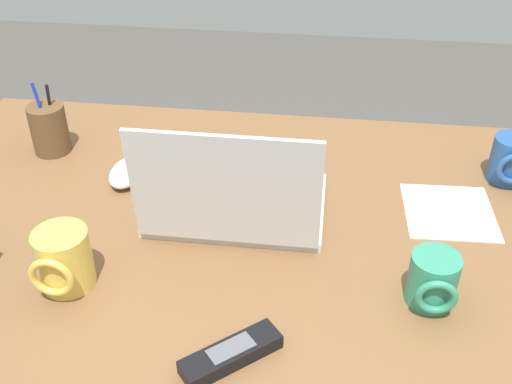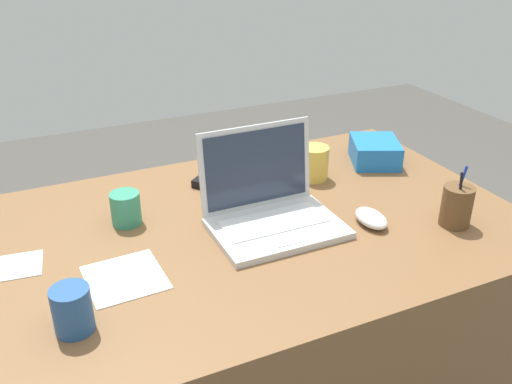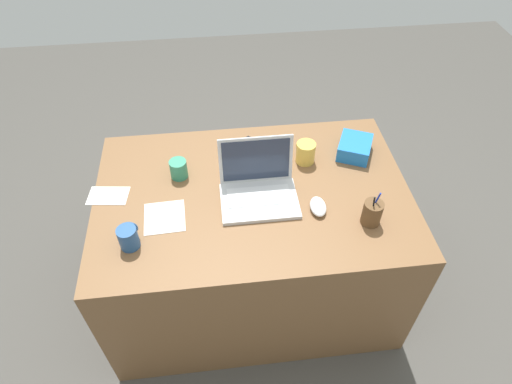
{
  "view_description": "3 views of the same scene",
  "coord_description": "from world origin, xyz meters",
  "px_view_note": "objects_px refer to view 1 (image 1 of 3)",
  "views": [
    {
      "loc": [
        -0.14,
        0.89,
        1.46
      ],
      "look_at": [
        -0.02,
        -0.01,
        0.82
      ],
      "focal_mm": 43.37,
      "sensor_mm": 36.0,
      "label": 1
    },
    {
      "loc": [
        -0.55,
        -1.18,
        1.49
      ],
      "look_at": [
        -0.01,
        -0.0,
        0.84
      ],
      "focal_mm": 39.3,
      "sensor_mm": 36.0,
      "label": 2
    },
    {
      "loc": [
        -0.14,
        -1.35,
        2.14
      ],
      "look_at": [
        0.01,
        -0.04,
        0.78
      ],
      "focal_mm": 30.92,
      "sensor_mm": 36.0,
      "label": 3
    }
  ],
  "objects_px": {
    "laptop": "(234,200)",
    "coffee_mug_spare": "(510,160)",
    "pen_holder": "(49,129)",
    "computer_mouse": "(127,172)",
    "coffee_mug_tall": "(63,260)",
    "cordless_phone": "(231,354)",
    "coffee_mug_white": "(433,281)"
  },
  "relations": [
    {
      "from": "laptop",
      "to": "coffee_mug_spare",
      "type": "relative_size",
      "value": 3.4
    },
    {
      "from": "coffee_mug_spare",
      "to": "pen_holder",
      "type": "height_order",
      "value": "pen_holder"
    },
    {
      "from": "computer_mouse",
      "to": "coffee_mug_tall",
      "type": "xyz_separation_m",
      "value": [
        0.01,
        0.32,
        0.03
      ]
    },
    {
      "from": "coffee_mug_tall",
      "to": "laptop",
      "type": "bearing_deg",
      "value": -140.61
    },
    {
      "from": "computer_mouse",
      "to": "coffee_mug_tall",
      "type": "relative_size",
      "value": 1.09
    },
    {
      "from": "coffee_mug_tall",
      "to": "cordless_phone",
      "type": "bearing_deg",
      "value": 157.43
    },
    {
      "from": "computer_mouse",
      "to": "coffee_mug_tall",
      "type": "distance_m",
      "value": 0.32
    },
    {
      "from": "coffee_mug_tall",
      "to": "pen_holder",
      "type": "relative_size",
      "value": 0.63
    },
    {
      "from": "computer_mouse",
      "to": "cordless_phone",
      "type": "relative_size",
      "value": 0.78
    },
    {
      "from": "coffee_mug_white",
      "to": "pen_holder",
      "type": "xyz_separation_m",
      "value": [
        0.79,
        -0.37,
        0.01
      ]
    },
    {
      "from": "cordless_phone",
      "to": "coffee_mug_white",
      "type": "bearing_deg",
      "value": -151.87
    },
    {
      "from": "coffee_mug_spare",
      "to": "coffee_mug_tall",
      "type": "bearing_deg",
      "value": 27.92
    },
    {
      "from": "cordless_phone",
      "to": "computer_mouse",
      "type": "bearing_deg",
      "value": -56.59
    },
    {
      "from": "laptop",
      "to": "cordless_phone",
      "type": "distance_m",
      "value": 0.33
    },
    {
      "from": "computer_mouse",
      "to": "pen_holder",
      "type": "distance_m",
      "value": 0.22
    },
    {
      "from": "laptop",
      "to": "coffee_mug_spare",
      "type": "height_order",
      "value": "laptop"
    },
    {
      "from": "coffee_mug_spare",
      "to": "cordless_phone",
      "type": "relative_size",
      "value": 0.67
    },
    {
      "from": "laptop",
      "to": "pen_holder",
      "type": "bearing_deg",
      "value": -24.89
    },
    {
      "from": "coffee_mug_spare",
      "to": "pen_holder",
      "type": "relative_size",
      "value": 0.59
    },
    {
      "from": "laptop",
      "to": "coffee_mug_spare",
      "type": "bearing_deg",
      "value": -158.43
    },
    {
      "from": "laptop",
      "to": "coffee_mug_white",
      "type": "xyz_separation_m",
      "value": [
        -0.34,
        0.17,
        -0.01
      ]
    },
    {
      "from": "pen_holder",
      "to": "coffee_mug_spare",
      "type": "bearing_deg",
      "value": -179.64
    },
    {
      "from": "coffee_mug_white",
      "to": "coffee_mug_spare",
      "type": "xyz_separation_m",
      "value": [
        -0.19,
        -0.38,
        0.0
      ]
    },
    {
      "from": "laptop",
      "to": "cordless_phone",
      "type": "bearing_deg",
      "value": 98.17
    },
    {
      "from": "cordless_phone",
      "to": "pen_holder",
      "type": "height_order",
      "value": "pen_holder"
    },
    {
      "from": "coffee_mug_white",
      "to": "coffee_mug_spare",
      "type": "bearing_deg",
      "value": -116.84
    },
    {
      "from": "cordless_phone",
      "to": "pen_holder",
      "type": "xyz_separation_m",
      "value": [
        0.49,
        -0.53,
        0.04
      ]
    },
    {
      "from": "laptop",
      "to": "pen_holder",
      "type": "xyz_separation_m",
      "value": [
        0.44,
        -0.21,
        0.01
      ]
    },
    {
      "from": "laptop",
      "to": "coffee_mug_spare",
      "type": "xyz_separation_m",
      "value": [
        -0.53,
        -0.21,
        -0.0
      ]
    },
    {
      "from": "computer_mouse",
      "to": "cordless_phone",
      "type": "height_order",
      "value": "computer_mouse"
    },
    {
      "from": "computer_mouse",
      "to": "coffee_mug_white",
      "type": "bearing_deg",
      "value": 156.51
    },
    {
      "from": "computer_mouse",
      "to": "coffee_mug_spare",
      "type": "bearing_deg",
      "value": -170.74
    }
  ]
}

